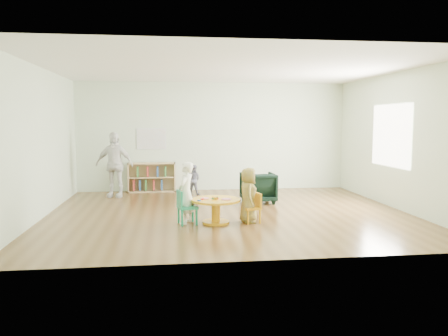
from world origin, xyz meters
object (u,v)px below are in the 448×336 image
at_px(activity_table, 216,206).
at_px(child_right, 248,195).
at_px(child_left, 186,193).
at_px(adult_caretaker, 114,165).
at_px(kid_chair_right, 254,207).
at_px(bookshelf, 151,177).
at_px(kid_chair_left, 185,206).
at_px(toddler, 193,180).
at_px(armchair, 258,188).

xyz_separation_m(activity_table, child_right, (0.58, -0.01, 0.19)).
height_order(child_left, adult_caretaker, adult_caretaker).
bearing_deg(adult_caretaker, activity_table, -42.43).
height_order(activity_table, kid_chair_right, kid_chair_right).
distance_m(bookshelf, child_right, 4.14).
bearing_deg(activity_table, adult_caretaker, 125.24).
distance_m(activity_table, child_right, 0.61).
distance_m(kid_chair_left, toddler, 3.14).
relative_size(bookshelf, child_left, 1.10).
xyz_separation_m(kid_chair_left, bookshelf, (-0.73, 3.71, 0.04)).
height_order(activity_table, kid_chair_left, kid_chair_left).
relative_size(bookshelf, armchair, 1.63).
bearing_deg(child_left, adult_caretaker, -126.59).
distance_m(kid_chair_right, child_right, 0.23).
xyz_separation_m(kid_chair_left, armchair, (1.68, 1.88, 0.01)).
bearing_deg(toddler, kid_chair_right, 127.73).
bearing_deg(activity_table, child_right, -0.88).
distance_m(activity_table, armchair, 2.18).
bearing_deg(toddler, armchair, 159.47).
bearing_deg(adult_caretaker, toddler, 15.58).
xyz_separation_m(kid_chair_left, child_left, (0.03, 0.07, 0.22)).
bearing_deg(adult_caretaker, child_left, -49.22).
relative_size(child_right, adult_caretaker, 0.63).
xyz_separation_m(child_left, child_right, (1.10, -0.06, -0.05)).
distance_m(child_right, toddler, 3.21).
xyz_separation_m(kid_chair_left, kid_chair_right, (1.22, -0.01, -0.04)).
bearing_deg(kid_chair_left, armchair, 125.93).
bearing_deg(toddler, child_left, 106.29).
relative_size(kid_chair_right, child_left, 0.49).
relative_size(child_left, adult_caretaker, 0.70).
height_order(child_left, child_right, child_left).
distance_m(kid_chair_left, child_left, 0.23).
bearing_deg(activity_table, kid_chair_right, -3.10).
xyz_separation_m(bookshelf, child_right, (1.86, -3.70, 0.12)).
relative_size(kid_chair_left, toddler, 0.81).
bearing_deg(bookshelf, kid_chair_right, -62.39).
relative_size(activity_table, kid_chair_left, 1.44).
bearing_deg(activity_table, kid_chair_left, -177.66).
relative_size(kid_chair_left, armchair, 0.82).
relative_size(kid_chair_left, kid_chair_right, 1.13).
relative_size(kid_chair_right, toddler, 0.72).
height_order(kid_chair_right, child_left, child_left).
xyz_separation_m(kid_chair_right, adult_caretaker, (-2.78, 3.03, 0.49)).
bearing_deg(activity_table, armchair, 58.51).
distance_m(kid_chair_right, bookshelf, 4.21).
bearing_deg(adult_caretaker, armchair, -6.91).
bearing_deg(kid_chair_right, kid_chair_left, 76.62).
xyz_separation_m(bookshelf, armchair, (2.42, -1.83, -0.03)).
relative_size(kid_chair_left, child_right, 0.61).
bearing_deg(activity_table, child_left, 174.69).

